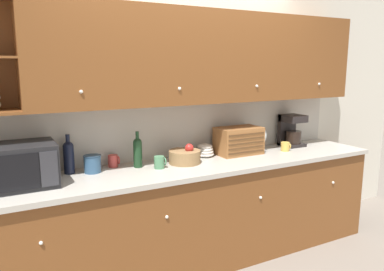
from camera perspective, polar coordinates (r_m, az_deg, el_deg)
The scene contains 17 objects.
ground_plane at distance 3.85m, azimuth -1.66°, elevation -16.35°, with size 24.00×24.00×0.00m, color slate.
wall_back at distance 3.49m, azimuth -1.99°, elevation 3.25°, with size 5.94×0.06×2.60m.
counter_unit at distance 3.40m, azimuth 0.79°, elevation -11.68°, with size 3.56×0.68×0.91m.
backsplash_panel at distance 3.48m, azimuth -1.71°, elevation 1.01°, with size 3.54×0.01×0.51m.
upper_cabinets at distance 3.36m, azimuth 2.00°, elevation 11.76°, with size 3.54×0.36×0.79m.
microwave at distance 2.88m, azimuth -25.07°, elevation -4.18°, with size 0.51×0.39×0.30m.
wine_bottle at distance 3.08m, azimuth -18.28°, elevation -2.95°, with size 0.08×0.08×0.31m.
storage_canister at distance 3.07m, azimuth -14.94°, elevation -4.19°, with size 0.14×0.14×0.14m.
mug_blue_second at distance 3.20m, azimuth -11.89°, elevation -3.80°, with size 0.09×0.08×0.10m.
second_wine_bottle at distance 3.14m, azimuth -8.28°, elevation -2.37°, with size 0.07×0.07×0.30m.
mug_patterned_third at distance 3.10m, azimuth -4.97°, elevation -4.08°, with size 0.10×0.08×0.10m.
fruit_basket at distance 3.25m, azimuth -1.09°, elevation -3.20°, with size 0.28×0.28×0.17m.
bowl_stack_on_counter at distance 3.49m, azimuth 1.97°, elevation -2.31°, with size 0.17×0.17×0.12m.
bread_box at distance 3.59m, azimuth 7.12°, elevation -0.79°, with size 0.43×0.26×0.26m.
wine_glass at distance 3.77m, azimuth 10.79°, elevation -0.14°, with size 0.07×0.07×0.21m.
mug at distance 3.82m, azimuth 14.03°, elevation -1.64°, with size 0.10×0.08×0.09m.
coffee_maker at distance 4.07m, azimuth 14.86°, elevation 0.79°, with size 0.21×0.22×0.33m.
Camera 1 is at (-1.53, -3.07, 1.75)m, focal length 35.00 mm.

